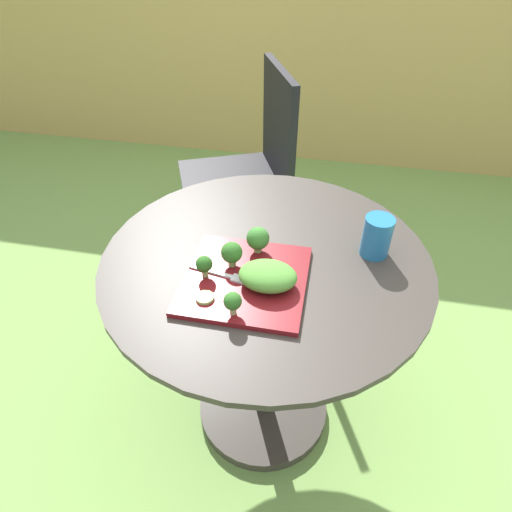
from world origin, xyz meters
TOP-DOWN VIEW (x-y plane):
  - ground_plane at (0.00, 0.00)m, footprint 12.00×12.00m
  - bamboo_fence at (0.00, 1.97)m, footprint 8.00×0.08m
  - patio_table at (0.00, 0.00)m, footprint 0.82×0.82m
  - patio_chair at (-0.20, 0.83)m, footprint 0.58×0.58m
  - salad_plate at (-0.03, -0.10)m, footprint 0.28×0.28m
  - drinking_glass at (0.26, 0.07)m, footprint 0.07×0.07m
  - fork at (-0.08, -0.10)m, footprint 0.15×0.04m
  - lettuce_mound at (0.02, -0.11)m, footprint 0.13×0.10m
  - broccoli_floret_0 at (-0.07, -0.06)m, footprint 0.05×0.05m
  - broccoli_floret_1 at (-0.12, -0.11)m, footprint 0.04×0.04m
  - broccoli_floret_2 at (-0.02, -0.00)m, footprint 0.06×0.06m
  - broccoli_floret_3 at (-0.03, -0.21)m, footprint 0.04×0.04m
  - cucumber_slice_0 at (-0.10, -0.18)m, footprint 0.04×0.04m

SIDE VIEW (x-z plane):
  - ground_plane at x=0.00m, z-range 0.00..0.00m
  - patio_table at x=0.00m, z-range 0.07..0.78m
  - patio_chair at x=-0.20m, z-range 0.08..0.98m
  - bamboo_fence at x=0.00m, z-range 0.00..1.35m
  - salad_plate at x=-0.03m, z-range 0.71..0.72m
  - fork at x=-0.08m, z-range 0.72..0.73m
  - cucumber_slice_0 at x=-0.10m, z-range 0.72..0.73m
  - lettuce_mound at x=0.02m, z-range 0.72..0.77m
  - drinking_glass at x=0.26m, z-range 0.70..0.81m
  - broccoli_floret_3 at x=-0.03m, z-range 0.73..0.78m
  - broccoli_floret_1 at x=-0.12m, z-range 0.73..0.78m
  - broccoli_floret_0 at x=-0.07m, z-range 0.73..0.79m
  - broccoli_floret_2 at x=-0.02m, z-range 0.73..0.79m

